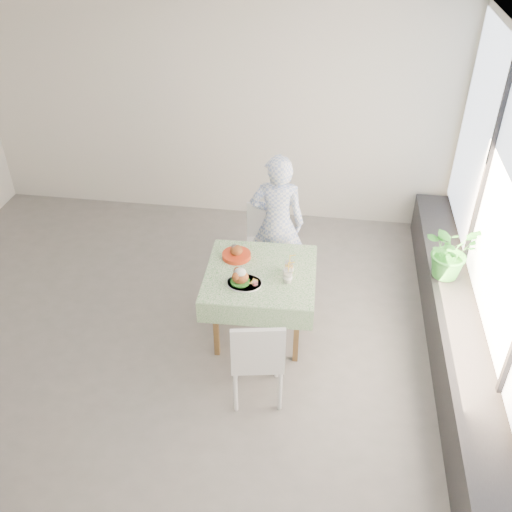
% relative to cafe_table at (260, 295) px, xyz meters
% --- Properties ---
extents(floor, '(6.00, 6.00, 0.00)m').
position_rel_cafe_table_xyz_m(floor, '(-0.92, -0.13, -0.46)').
color(floor, '#605E5B').
rests_on(floor, ground).
extents(ceiling, '(6.00, 6.00, 0.00)m').
position_rel_cafe_table_xyz_m(ceiling, '(-0.92, -0.13, 2.34)').
color(ceiling, white).
rests_on(ceiling, ground).
extents(wall_back, '(6.00, 0.02, 2.80)m').
position_rel_cafe_table_xyz_m(wall_back, '(-0.92, 2.37, 0.94)').
color(wall_back, silver).
rests_on(wall_back, ground).
extents(wall_front, '(6.00, 0.02, 2.80)m').
position_rel_cafe_table_xyz_m(wall_front, '(-0.92, -2.63, 0.94)').
color(wall_front, silver).
rests_on(wall_front, ground).
extents(wall_right, '(0.02, 5.00, 2.80)m').
position_rel_cafe_table_xyz_m(wall_right, '(2.08, -0.13, 0.94)').
color(wall_right, silver).
rests_on(wall_right, ground).
extents(window_pane, '(0.01, 4.80, 2.18)m').
position_rel_cafe_table_xyz_m(window_pane, '(2.05, -0.13, 1.19)').
color(window_pane, '#D1E0F9').
rests_on(window_pane, ground).
extents(window_ledge, '(0.40, 4.80, 0.50)m').
position_rel_cafe_table_xyz_m(window_ledge, '(1.88, -0.13, -0.21)').
color(window_ledge, black).
rests_on(window_ledge, ground).
extents(cafe_table, '(1.08, 1.08, 0.74)m').
position_rel_cafe_table_xyz_m(cafe_table, '(0.00, 0.00, 0.00)').
color(cafe_table, brown).
rests_on(cafe_table, ground).
extents(chair_far, '(0.49, 0.49, 0.91)m').
position_rel_cafe_table_xyz_m(chair_far, '(-0.06, 0.88, -0.18)').
color(chair_far, white).
rests_on(chair_far, ground).
extents(chair_near, '(0.52, 0.52, 0.94)m').
position_rel_cafe_table_xyz_m(chair_near, '(0.09, -0.85, -0.17)').
color(chair_near, white).
rests_on(chair_near, ground).
extents(diner, '(0.60, 0.41, 1.59)m').
position_rel_cafe_table_xyz_m(diner, '(0.06, 0.81, 0.34)').
color(diner, '#8197CF').
rests_on(diner, ground).
extents(main_dish, '(0.33, 0.33, 0.17)m').
position_rel_cafe_table_xyz_m(main_dish, '(-0.14, -0.21, 0.34)').
color(main_dish, white).
rests_on(main_dish, cafe_table).
extents(juice_cup_orange, '(0.09, 0.09, 0.25)m').
position_rel_cafe_table_xyz_m(juice_cup_orange, '(0.27, 0.03, 0.34)').
color(juice_cup_orange, white).
rests_on(juice_cup_orange, cafe_table).
extents(juice_cup_lemonade, '(0.09, 0.09, 0.26)m').
position_rel_cafe_table_xyz_m(juice_cup_lemonade, '(0.27, -0.10, 0.34)').
color(juice_cup_lemonade, white).
rests_on(juice_cup_lemonade, cafe_table).
extents(second_dish, '(0.29, 0.29, 0.14)m').
position_rel_cafe_table_xyz_m(second_dish, '(-0.27, 0.21, 0.32)').
color(second_dish, '#B62E12').
rests_on(second_dish, cafe_table).
extents(potted_plant, '(0.70, 0.68, 0.59)m').
position_rel_cafe_table_xyz_m(potted_plant, '(1.83, 0.56, 0.33)').
color(potted_plant, '#297928').
rests_on(potted_plant, window_ledge).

